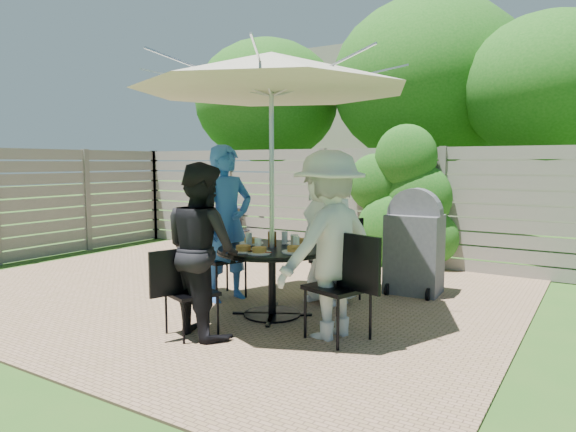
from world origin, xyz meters
The scene contains 24 objects.
backyard_envelope centered at (0.09, 10.29, 2.61)m, with size 60.00×60.00×5.00m.
patio_table centered at (1.17, -0.30, 0.51)m, with size 1.40×1.40×0.73m.
umbrella centered at (1.17, -0.30, 2.51)m, with size 3.51×3.51×2.71m.
chair_back centered at (1.46, 0.62, 0.28)m, with size 0.57×0.72×0.95m.
person_back centered at (1.42, 0.49, 0.82)m, with size 0.81×0.52×1.65m, color white.
chair_left centered at (0.25, -0.01, 0.29)m, with size 0.74×0.58×0.96m.
person_left centered at (0.38, -0.05, 0.91)m, with size 0.66×0.43×1.81m, color #2759AC.
chair_front centered at (0.87, -1.22, 0.25)m, with size 0.52×0.64×0.84m.
person_front centered at (0.92, -1.09, 0.81)m, with size 0.79×0.61×1.62m, color black.
chair_right centered at (2.09, -0.59, 0.30)m, with size 0.76×0.61×1.00m.
person_right centered at (1.96, -0.55, 0.86)m, with size 1.11×0.64×1.73m, color beige.
plate_back centered at (1.28, 0.04, 0.76)m, with size 0.26×0.26×0.06m.
plate_left centered at (0.82, -0.19, 0.76)m, with size 0.26×0.26×0.06m.
plate_front centered at (1.06, -0.64, 0.76)m, with size 0.26×0.26×0.06m.
plate_right centered at (1.51, -0.41, 0.76)m, with size 0.26×0.26×0.06m.
plate_extra centered at (1.25, -0.64, 0.76)m, with size 0.24×0.24×0.06m.
glass_back centered at (1.15, -0.02, 0.80)m, with size 0.07×0.07×0.14m, color silver.
glass_left centered at (0.89, -0.32, 0.80)m, with size 0.07×0.07×0.14m, color silver.
glass_front centered at (1.19, -0.58, 0.80)m, with size 0.07×0.07×0.14m, color silver.
glass_right centered at (1.45, -0.28, 0.80)m, with size 0.07×0.07×0.14m, color silver.
syrup_jug centered at (1.13, -0.23, 0.81)m, with size 0.09×0.09×0.16m, color #59280C.
coffee_cup centered at (1.33, -0.12, 0.79)m, with size 0.08×0.08×0.12m, color #C6B293.
bicycle centered at (-1.83, 2.60, 0.54)m, with size 0.72×2.07×1.09m, color #333338.
bbq_grill centered at (2.12, 1.39, 0.59)m, with size 0.66×0.52×1.31m.
Camera 1 is at (4.08, -4.66, 1.61)m, focal length 32.00 mm.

